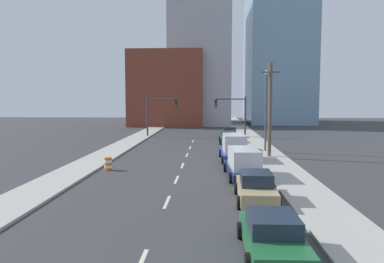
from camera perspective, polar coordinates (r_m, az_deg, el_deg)
name	(u,v)px	position (r m, az deg, el deg)	size (l,w,h in m)	color
sidewalk_left	(144,134)	(54.77, -7.39, -0.45)	(2.88, 100.77, 0.14)	#ADA89E
sidewalk_right	(248,135)	(54.15, 8.53, -0.52)	(2.88, 100.77, 0.14)	#ADA89E
lane_stripe_at_15m	(167,202)	(19.49, -3.83, -10.64)	(0.16, 2.40, 0.01)	beige
lane_stripe_at_21m	(176,180)	(24.59, -2.38, -7.33)	(0.16, 2.40, 0.01)	beige
lane_stripe_at_26m	(183,165)	(29.65, -1.46, -5.19)	(0.16, 2.40, 0.01)	beige
lane_stripe_at_31m	(187,155)	(35.06, -0.77, -3.60)	(0.16, 2.40, 0.01)	beige
lane_stripe_at_37m	(190,148)	(40.20, -0.30, -2.48)	(0.16, 2.40, 0.01)	beige
lane_stripe_at_43m	(193,141)	(46.29, 0.13, -1.49)	(0.16, 2.40, 0.01)	beige
building_brick_left	(169,89)	(76.04, -3.58, 6.44)	(14.00, 16.00, 14.29)	brown
building_office_center	(201,61)	(79.96, 1.31, 10.72)	(12.00, 20.00, 26.37)	#A8A8AD
building_glass_right	(277,59)	(85.21, 12.85, 10.73)	(13.00, 20.00, 27.79)	#7A9EB7
traffic_signal_left	(157,110)	(51.65, -5.43, 3.23)	(4.28, 0.35, 5.60)	#38383D
traffic_signal_right	(236,110)	(51.22, 6.70, 3.20)	(4.28, 0.35, 5.60)	#38383D
utility_pole_right_mid	(270,109)	(33.76, 11.80, 3.31)	(1.60, 0.32, 8.38)	brown
traffic_barrel	(108,164)	(28.34, -12.67, -4.82)	(0.56, 0.56, 0.95)	orange
street_lamp	(266,105)	(37.30, 11.21, 4.00)	(0.44, 0.44, 7.99)	#4C4C51
sedan_green	(273,236)	(13.42, 12.18, -15.30)	(2.19, 4.59, 1.38)	#1E6033
sedan_tan	(256,188)	(19.65, 9.71, -8.49)	(2.13, 4.64, 1.54)	tan
box_truck_navy	(244,164)	(25.30, 7.87, -4.87)	(2.56, 6.01, 1.96)	#141E47
box_truck_blue	(234,148)	(32.02, 6.40, -2.54)	(2.42, 5.89, 2.25)	navy
sedan_silver	(235,144)	(38.23, 6.63, -1.89)	(2.25, 4.38, 1.50)	#B2B2BC
sedan_teal	(228,138)	(44.65, 5.52, -0.92)	(2.10, 4.39, 1.41)	#196B75
sedan_orange	(229,133)	(50.40, 5.72, -0.21)	(2.20, 4.45, 1.51)	orange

